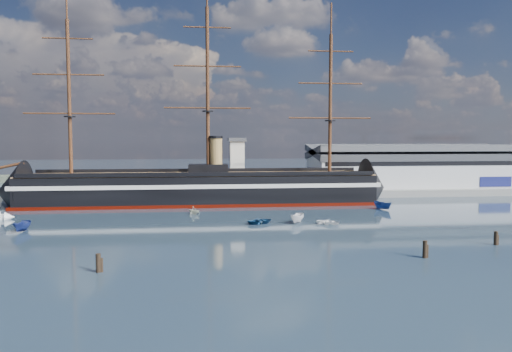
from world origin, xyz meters
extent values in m
plane|color=#1C2B3E|center=(0.00, 40.00, 0.00)|extent=(600.00, 600.00, 0.00)
cube|color=slate|center=(10.00, 76.00, 0.00)|extent=(180.00, 18.00, 2.00)
cube|color=#B7BABC|center=(58.00, 80.00, 7.00)|extent=(62.00, 20.00, 10.00)
cube|color=#3F4247|center=(58.00, 80.00, 12.60)|extent=(63.00, 21.00, 2.00)
cube|color=silver|center=(3.00, 73.00, 9.00)|extent=(4.00, 4.00, 14.00)
cube|color=#3F4247|center=(3.00, 73.00, 16.50)|extent=(5.00, 5.00, 1.00)
cube|color=black|center=(-7.47, 60.00, 4.00)|extent=(88.12, 16.65, 7.00)
cube|color=silver|center=(-7.47, 60.00, 5.20)|extent=(90.12, 16.91, 1.00)
cube|color=#440800|center=(-7.47, 60.00, 0.35)|extent=(90.12, 16.87, 0.90)
cone|color=black|center=(-53.97, 60.00, 3.70)|extent=(14.12, 15.78, 15.68)
cone|color=black|center=(39.03, 60.00, 3.70)|extent=(11.12, 15.76, 15.68)
cube|color=brown|center=(-7.47, 60.00, 7.60)|extent=(88.11, 15.37, 0.40)
cube|color=black|center=(-5.47, 60.00, 9.00)|extent=(10.04, 6.07, 2.50)
cylinder|color=#9F7E45|center=(-3.47, 60.00, 12.50)|extent=(3.20, 3.20, 9.00)
cylinder|color=#381E0F|center=(-39.47, 60.00, 26.80)|extent=(0.90, 0.90, 38.00)
cylinder|color=#381E0F|center=(-5.47, 60.00, 28.80)|extent=(0.90, 0.90, 42.00)
cylinder|color=#381E0F|center=(26.53, 60.00, 25.80)|extent=(0.90, 0.90, 36.00)
imported|color=navy|center=(-39.88, 25.25, 0.00)|extent=(6.15, 3.07, 2.35)
imported|color=navy|center=(4.11, 28.65, 0.00)|extent=(2.60, 3.50, 1.52)
imported|color=silver|center=(11.49, 28.48, 0.00)|extent=(6.12, 4.94, 2.35)
imported|color=beige|center=(-9.11, 42.76, 0.00)|extent=(5.24, 5.27, 1.90)
imported|color=white|center=(17.28, 26.38, 0.00)|extent=(2.57, 3.02, 1.34)
imported|color=navy|center=(35.45, 44.60, 0.00)|extent=(6.48, 4.64, 2.44)
cylinder|color=black|center=(-20.81, -4.67, 0.00)|extent=(0.64, 0.64, 3.09)
cylinder|color=black|center=(23.58, -2.28, 0.00)|extent=(0.64, 0.64, 3.17)
cylinder|color=black|center=(38.66, 4.58, 0.00)|extent=(0.64, 0.64, 2.89)
camera|label=1|loc=(-8.33, -68.41, 16.89)|focal=35.00mm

